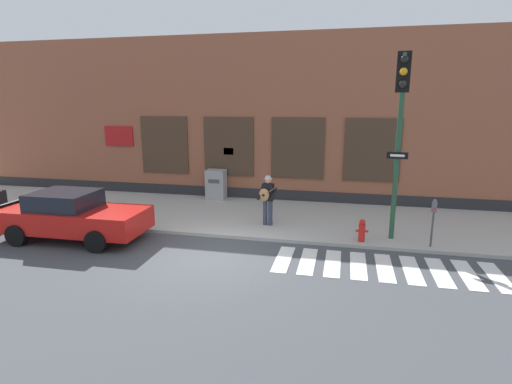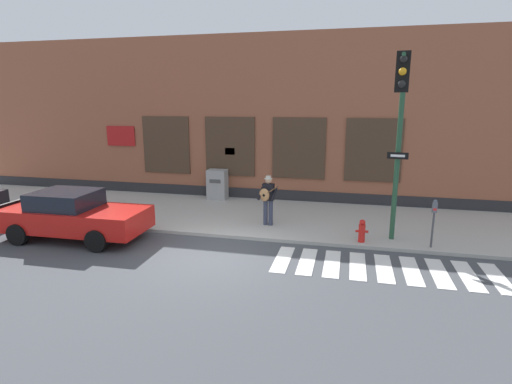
# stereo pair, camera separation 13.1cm
# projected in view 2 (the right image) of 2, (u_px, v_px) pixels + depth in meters

# --- Properties ---
(ground_plane) EXTENTS (160.00, 160.00, 0.00)m
(ground_plane) POSITION_uv_depth(u_px,v_px,m) (215.00, 256.00, 11.27)
(ground_plane) COLOR #424449
(sidewalk) EXTENTS (28.00, 5.07, 0.11)m
(sidewalk) POSITION_uv_depth(u_px,v_px,m) (249.00, 216.00, 15.09)
(sidewalk) COLOR #ADAAA3
(sidewalk) RESTS_ON ground
(building_backdrop) EXTENTS (28.00, 4.06, 7.01)m
(building_backdrop) POSITION_uv_depth(u_px,v_px,m) (273.00, 119.00, 18.63)
(building_backdrop) COLOR #99563D
(building_backdrop) RESTS_ON ground
(crosswalk) EXTENTS (5.78, 1.90, 0.01)m
(crosswalk) POSITION_uv_depth(u_px,v_px,m) (384.00, 268.00, 10.42)
(crosswalk) COLOR silver
(crosswalk) RESTS_ON ground
(red_car) EXTENTS (4.63, 2.04, 1.53)m
(red_car) POSITION_uv_depth(u_px,v_px,m) (73.00, 215.00, 12.56)
(red_car) COLOR red
(red_car) RESTS_ON ground
(busker) EXTENTS (0.72, 0.57, 1.71)m
(busker) POSITION_uv_depth(u_px,v_px,m) (268.00, 197.00, 13.53)
(busker) COLOR #33384C
(busker) RESTS_ON sidewalk
(traffic_light) EXTENTS (0.79, 3.07, 5.23)m
(traffic_light) POSITION_uv_depth(u_px,v_px,m) (400.00, 122.00, 10.53)
(traffic_light) COLOR #234C33
(traffic_light) RESTS_ON sidewalk
(parking_meter) EXTENTS (0.13, 0.11, 1.44)m
(parking_meter) POSITION_uv_depth(u_px,v_px,m) (434.00, 216.00, 11.42)
(parking_meter) COLOR #47474C
(parking_meter) RESTS_ON sidewalk
(utility_box) EXTENTS (0.82, 0.62, 1.28)m
(utility_box) POSITION_uv_depth(u_px,v_px,m) (217.00, 184.00, 17.35)
(utility_box) COLOR #9E9E9E
(utility_box) RESTS_ON sidewalk
(fire_hydrant) EXTENTS (0.38, 0.20, 0.70)m
(fire_hydrant) POSITION_uv_depth(u_px,v_px,m) (362.00, 231.00, 12.01)
(fire_hydrant) COLOR red
(fire_hydrant) RESTS_ON sidewalk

